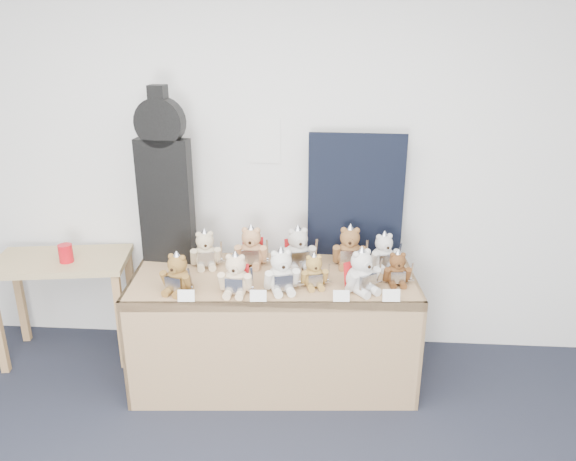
# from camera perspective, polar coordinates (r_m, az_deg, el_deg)

# --- Properties ---
(room_shell) EXTENTS (6.00, 6.00, 6.00)m
(room_shell) POSITION_cam_1_polar(r_m,az_deg,el_deg) (3.78, -2.38, 9.08)
(room_shell) COLOR silver
(room_shell) RESTS_ON floor
(display_table) EXTENTS (1.82, 0.87, 0.74)m
(display_table) POSITION_cam_1_polar(r_m,az_deg,el_deg) (3.53, -1.49, -7.42)
(display_table) COLOR #9A734E
(display_table) RESTS_ON floor
(side_table) EXTENTS (0.94, 0.61, 0.73)m
(side_table) POSITION_cam_1_polar(r_m,az_deg,el_deg) (4.14, -21.86, -4.26)
(side_table) COLOR #A68459
(side_table) RESTS_ON floor
(guitar_case) EXTENTS (0.35, 0.14, 1.14)m
(guitar_case) POSITION_cam_1_polar(r_m,az_deg,el_deg) (3.66, -12.44, 5.13)
(guitar_case) COLOR black
(guitar_case) RESTS_ON display_table
(navy_board) EXTENTS (0.63, 0.04, 0.83)m
(navy_board) POSITION_cam_1_polar(r_m,az_deg,el_deg) (3.71, 6.88, 3.45)
(navy_board) COLOR black
(navy_board) RESTS_ON display_table
(red_cup) EXTENTS (0.09, 0.09, 0.12)m
(red_cup) POSITION_cam_1_polar(r_m,az_deg,el_deg) (4.00, -21.64, -2.17)
(red_cup) COLOR red
(red_cup) RESTS_ON side_table
(teddy_front_far_left) EXTENTS (0.22, 0.20, 0.27)m
(teddy_front_far_left) POSITION_cam_1_polar(r_m,az_deg,el_deg) (3.34, -11.17, -4.43)
(teddy_front_far_left) COLOR brown
(teddy_front_far_left) RESTS_ON display_table
(teddy_front_left) EXTENTS (0.23, 0.19, 0.28)m
(teddy_front_left) POSITION_cam_1_polar(r_m,az_deg,el_deg) (3.28, -5.33, -4.58)
(teddy_front_left) COLOR beige
(teddy_front_left) RESTS_ON display_table
(teddy_front_centre) EXTENTS (0.24, 0.22, 0.29)m
(teddy_front_centre) POSITION_cam_1_polar(r_m,az_deg,el_deg) (3.29, -0.68, -4.26)
(teddy_front_centre) COLOR silver
(teddy_front_centre) RESTS_ON display_table
(teddy_front_right) EXTENTS (0.19, 0.17, 0.23)m
(teddy_front_right) POSITION_cam_1_polar(r_m,az_deg,el_deg) (3.35, 2.66, -4.25)
(teddy_front_right) COLOR olive
(teddy_front_right) RESTS_ON display_table
(teddy_front_far_right) EXTENTS (0.24, 0.24, 0.30)m
(teddy_front_far_right) POSITION_cam_1_polar(r_m,az_deg,el_deg) (3.31, 7.48, -4.26)
(teddy_front_far_right) COLOR silver
(teddy_front_far_right) RESTS_ON display_table
(teddy_front_end) EXTENTS (0.19, 0.15, 0.23)m
(teddy_front_end) POSITION_cam_1_polar(r_m,az_deg,el_deg) (3.45, 11.02, -3.91)
(teddy_front_end) COLOR brown
(teddy_front_end) RESTS_ON display_table
(teddy_back_left) EXTENTS (0.23, 0.21, 0.27)m
(teddy_back_left) POSITION_cam_1_polar(r_m,az_deg,el_deg) (3.66, -8.39, -2.02)
(teddy_back_left) COLOR #C5B290
(teddy_back_left) RESTS_ON display_table
(teddy_back_centre_left) EXTENTS (0.24, 0.20, 0.30)m
(teddy_back_centre_left) POSITION_cam_1_polar(r_m,az_deg,el_deg) (3.64, -3.74, -1.78)
(teddy_back_centre_left) COLOR tan
(teddy_back_centre_left) RESTS_ON display_table
(teddy_back_centre_right) EXTENTS (0.25, 0.23, 0.30)m
(teddy_back_centre_right) POSITION_cam_1_polar(r_m,az_deg,el_deg) (3.60, 1.02, -1.95)
(teddy_back_centre_right) COLOR beige
(teddy_back_centre_right) RESTS_ON display_table
(teddy_back_right) EXTENTS (0.24, 0.20, 0.30)m
(teddy_back_right) POSITION_cam_1_polar(r_m,az_deg,el_deg) (3.64, 6.28, -1.81)
(teddy_back_right) COLOR brown
(teddy_back_right) RESTS_ON display_table
(teddy_back_end) EXTENTS (0.22, 0.20, 0.27)m
(teddy_back_end) POSITION_cam_1_polar(r_m,az_deg,el_deg) (3.65, 9.71, -2.22)
(teddy_back_end) COLOR silver
(teddy_back_end) RESTS_ON display_table
(entry_card_a) EXTENTS (0.10, 0.03, 0.07)m
(entry_card_a) POSITION_cam_1_polar(r_m,az_deg,el_deg) (3.24, -10.32, -6.54)
(entry_card_a) COLOR white
(entry_card_a) RESTS_ON display_table
(entry_card_b) EXTENTS (0.10, 0.03, 0.07)m
(entry_card_b) POSITION_cam_1_polar(r_m,az_deg,el_deg) (3.20, -3.05, -6.65)
(entry_card_b) COLOR white
(entry_card_b) RESTS_ON display_table
(entry_card_c) EXTENTS (0.09, 0.03, 0.07)m
(entry_card_c) POSITION_cam_1_polar(r_m,az_deg,el_deg) (3.21, 5.44, -6.63)
(entry_card_c) COLOR white
(entry_card_c) RESTS_ON display_table
(entry_card_d) EXTENTS (0.10, 0.03, 0.07)m
(entry_card_d) POSITION_cam_1_polar(r_m,az_deg,el_deg) (3.24, 10.45, -6.51)
(entry_card_d) COLOR white
(entry_card_d) RESTS_ON display_table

